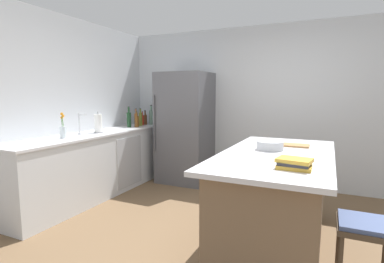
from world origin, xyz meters
TOP-DOWN VIEW (x-y plane):
  - ground_plane at (0.00, 0.00)m, footprint 7.20×7.20m
  - wall_rear at (0.00, 2.25)m, footprint 6.00×0.10m
  - wall_left at (-2.45, 0.00)m, footprint 0.10×6.00m
  - counter_run_left at (-2.09, 0.64)m, footprint 0.64×2.95m
  - kitchen_island at (0.57, 0.20)m, footprint 1.01×2.01m
  - refrigerator at (-1.23, 1.83)m, footprint 0.83×0.77m
  - bar_stool at (1.27, -0.44)m, footprint 0.36×0.36m
  - sink_faucet at (-2.14, 0.37)m, footprint 0.15×0.05m
  - flower_vase at (-2.08, 0.02)m, footprint 0.08×0.08m
  - paper_towel_roll at (-2.06, 0.64)m, footprint 0.14×0.14m
  - gin_bottle at (-2.02, 2.01)m, footprint 0.08×0.08m
  - syrup_bottle at (-2.09, 1.91)m, footprint 0.06×0.06m
  - hot_sauce_bottle at (-2.09, 1.82)m, footprint 0.04×0.04m
  - olive_oil_bottle at (-2.07, 1.72)m, footprint 0.06×0.06m
  - vinegar_bottle at (-2.09, 1.62)m, footprint 0.06×0.06m
  - whiskey_bottle at (-2.01, 1.53)m, footprint 0.08×0.08m
  - wine_bottle at (-2.10, 1.43)m, footprint 0.07×0.07m
  - cookbook_stack at (0.79, -0.38)m, footprint 0.27×0.22m
  - mixing_bowl at (0.48, 0.33)m, footprint 0.27×0.27m
  - cutting_board at (0.66, 0.66)m, footprint 0.34×0.20m

SIDE VIEW (x-z plane):
  - ground_plane at x=0.00m, z-range 0.00..0.00m
  - counter_run_left at x=-2.09m, z-range 0.00..0.94m
  - kitchen_island at x=0.57m, z-range 0.01..0.94m
  - bar_stool at x=1.27m, z-range 0.20..0.84m
  - refrigerator at x=-1.23m, z-range 0.00..1.86m
  - cutting_board at x=0.66m, z-range 0.94..0.96m
  - cookbook_stack at x=0.79m, z-range 0.94..1.02m
  - mixing_bowl at x=0.48m, z-range 0.94..1.02m
  - hot_sauce_bottle at x=-2.09m, z-range 0.91..1.16m
  - syrup_bottle at x=-2.09m, z-range 0.90..1.17m
  - whiskey_bottle at x=-2.01m, z-range 0.91..1.17m
  - flower_vase at x=-2.08m, z-range 0.88..1.21m
  - vinegar_bottle at x=-2.09m, z-range 0.90..1.22m
  - olive_oil_bottle at x=-2.07m, z-range 0.91..1.22m
  - paper_towel_roll at x=-2.06m, z-range 0.92..1.23m
  - wine_bottle at x=-2.10m, z-range 0.90..1.25m
  - gin_bottle at x=-2.02m, z-range 0.90..1.26m
  - sink_faucet at x=-2.14m, z-range 0.94..1.24m
  - wall_rear at x=0.00m, z-range 0.00..2.60m
  - wall_left at x=-2.45m, z-range 0.00..2.60m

